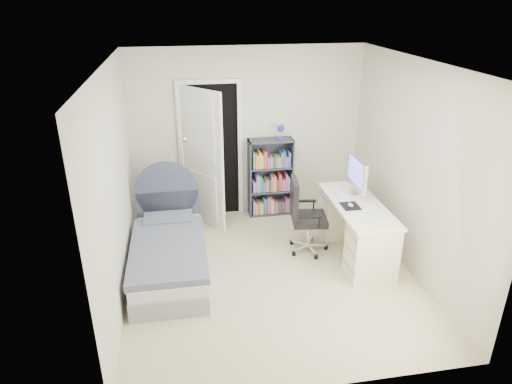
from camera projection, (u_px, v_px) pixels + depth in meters
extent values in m
cube|color=tan|center=(271.00, 275.00, 5.60)|extent=(3.40, 3.60, 0.05)
cube|color=white|center=(274.00, 61.00, 4.57)|extent=(3.40, 3.60, 0.05)
cube|color=beige|center=(247.00, 133.00, 6.73)|extent=(3.40, 0.05, 2.50)
cube|color=beige|center=(321.00, 268.00, 3.44)|extent=(3.40, 0.05, 2.50)
cube|color=beige|center=(112.00, 189.00, 4.81)|extent=(0.05, 3.60, 2.50)
cube|color=beige|center=(416.00, 169.00, 5.35)|extent=(0.05, 3.60, 2.50)
cube|color=black|center=(211.00, 152.00, 6.72)|extent=(0.80, 0.01, 2.00)
cube|color=white|center=(181.00, 154.00, 6.63)|extent=(0.06, 0.06, 2.00)
cube|color=white|center=(240.00, 151.00, 6.76)|extent=(0.06, 0.06, 2.00)
cube|color=white|center=(208.00, 81.00, 6.28)|extent=(0.92, 0.06, 0.06)
cube|color=white|center=(202.00, 160.00, 6.39)|extent=(0.54, 0.64, 2.00)
cube|color=gray|center=(170.00, 265.00, 5.54)|extent=(0.85, 1.77, 0.23)
cube|color=silver|center=(169.00, 253.00, 5.47)|extent=(0.83, 1.73, 0.14)
cube|color=slate|center=(168.00, 249.00, 5.34)|extent=(0.88, 1.50, 0.09)
cube|color=slate|center=(168.00, 220.00, 5.99)|extent=(0.63, 0.36, 0.11)
cube|color=#3B425C|center=(169.00, 215.00, 6.27)|extent=(0.84, 0.06, 0.71)
cylinder|color=#3B425C|center=(167.00, 191.00, 6.13)|extent=(0.84, 0.06, 0.84)
cylinder|color=tan|center=(159.00, 221.00, 6.31)|extent=(0.04, 0.04, 0.51)
cylinder|color=tan|center=(160.00, 210.00, 6.62)|extent=(0.04, 0.04, 0.51)
cylinder|color=tan|center=(185.00, 219.00, 6.37)|extent=(0.04, 0.04, 0.51)
cylinder|color=tan|center=(184.00, 208.00, 6.68)|extent=(0.04, 0.04, 0.51)
cube|color=tan|center=(171.00, 199.00, 6.40)|extent=(0.41, 0.41, 0.03)
cube|color=tan|center=(172.00, 219.00, 6.53)|extent=(0.37, 0.37, 0.02)
cube|color=#B24C33|center=(167.00, 198.00, 6.38)|extent=(0.16, 0.22, 0.03)
cube|color=#3F598C|center=(167.00, 196.00, 6.37)|extent=(0.15, 0.21, 0.03)
cube|color=#D8CC7F|center=(167.00, 194.00, 6.35)|extent=(0.14, 0.20, 0.03)
cylinder|color=silver|center=(186.00, 224.00, 6.74)|extent=(0.20, 0.20, 0.02)
cylinder|color=silver|center=(183.00, 182.00, 6.47)|extent=(0.02, 0.02, 1.35)
sphere|color=silver|center=(185.00, 139.00, 6.18)|extent=(0.08, 0.08, 0.08)
cube|color=#353A49|center=(249.00, 179.00, 6.84)|extent=(0.02, 0.28, 1.18)
cube|color=#353A49|center=(291.00, 176.00, 6.94)|extent=(0.02, 0.28, 1.18)
cube|color=#353A49|center=(271.00, 140.00, 6.66)|extent=(0.66, 0.28, 0.02)
cube|color=#353A49|center=(270.00, 212.00, 7.13)|extent=(0.66, 0.28, 0.02)
cube|color=#353A49|center=(269.00, 174.00, 7.02)|extent=(0.66, 0.01, 1.18)
cube|color=#353A49|center=(270.00, 190.00, 6.98)|extent=(0.62, 0.26, 0.02)
cube|color=#353A49|center=(270.00, 167.00, 6.83)|extent=(0.62, 0.26, 0.02)
cylinder|color=#2629A8|center=(280.00, 138.00, 6.67)|extent=(0.11, 0.11, 0.02)
cylinder|color=silver|center=(280.00, 133.00, 6.64)|extent=(0.02, 0.02, 0.15)
sphere|color=#2629A8|center=(281.00, 128.00, 6.58)|extent=(0.10, 0.10, 0.10)
cube|color=#7F72B2|center=(253.00, 207.00, 7.02)|extent=(0.03, 0.20, 0.20)
cube|color=#D8BF4C|center=(255.00, 207.00, 7.03)|extent=(0.03, 0.20, 0.17)
cube|color=#994C7F|center=(258.00, 207.00, 7.03)|extent=(0.02, 0.20, 0.18)
cube|color=#D8BF4C|center=(260.00, 207.00, 7.04)|extent=(0.06, 0.20, 0.17)
cube|color=#335999|center=(264.00, 205.00, 7.04)|extent=(0.05, 0.20, 0.24)
cube|color=#994C7F|center=(268.00, 204.00, 7.04)|extent=(0.05, 0.20, 0.26)
cube|color=#D8BF4C|center=(271.00, 205.00, 7.06)|extent=(0.04, 0.20, 0.22)
cube|color=#994C7F|center=(275.00, 206.00, 7.08)|extent=(0.06, 0.20, 0.17)
cube|color=#3F3F3F|center=(279.00, 206.00, 7.09)|extent=(0.05, 0.20, 0.17)
cube|color=#3F3F3F|center=(282.00, 205.00, 7.10)|extent=(0.06, 0.20, 0.17)
cube|color=#994C7F|center=(286.00, 204.00, 7.10)|extent=(0.04, 0.20, 0.21)
cube|color=#994C7F|center=(289.00, 204.00, 7.11)|extent=(0.04, 0.20, 0.21)
cube|color=#7F72B2|center=(254.00, 186.00, 6.88)|extent=(0.05, 0.20, 0.16)
cube|color=#7F72B2|center=(257.00, 182.00, 6.87)|extent=(0.05, 0.20, 0.26)
cube|color=#337F4C|center=(260.00, 183.00, 6.88)|extent=(0.03, 0.20, 0.24)
cube|color=#335999|center=(263.00, 185.00, 6.90)|extent=(0.05, 0.20, 0.16)
cube|color=orange|center=(266.00, 184.00, 6.91)|extent=(0.03, 0.20, 0.18)
cube|color=#3F3F3F|center=(269.00, 184.00, 6.91)|extent=(0.03, 0.20, 0.18)
cube|color=#7F72B2|center=(271.00, 182.00, 6.91)|extent=(0.03, 0.20, 0.23)
cube|color=orange|center=(274.00, 182.00, 6.91)|extent=(0.04, 0.20, 0.23)
cube|color=#3F3F3F|center=(276.00, 184.00, 6.93)|extent=(0.03, 0.20, 0.18)
cube|color=#B23333|center=(279.00, 181.00, 6.92)|extent=(0.04, 0.20, 0.26)
cube|color=#994C7F|center=(283.00, 183.00, 6.95)|extent=(0.05, 0.20, 0.17)
cube|color=#994C7F|center=(286.00, 181.00, 6.94)|extent=(0.03, 0.20, 0.25)
cube|color=#7F72B2|center=(288.00, 182.00, 6.95)|extent=(0.03, 0.20, 0.20)
cube|color=#337F4C|center=(253.00, 160.00, 6.71)|extent=(0.03, 0.20, 0.24)
cube|color=orange|center=(256.00, 160.00, 6.73)|extent=(0.04, 0.20, 0.21)
cube|color=#D8BF4C|center=(259.00, 159.00, 6.72)|extent=(0.03, 0.20, 0.25)
cube|color=#D8BF4C|center=(261.00, 160.00, 6.74)|extent=(0.03, 0.20, 0.20)
cube|color=#B23333|center=(265.00, 158.00, 6.73)|extent=(0.05, 0.20, 0.26)
cube|color=#994C7F|center=(268.00, 161.00, 6.76)|extent=(0.03, 0.20, 0.16)
cube|color=#7F72B2|center=(270.00, 161.00, 6.77)|extent=(0.03, 0.20, 0.16)
cube|color=#3F3F3F|center=(273.00, 161.00, 6.77)|extent=(0.03, 0.20, 0.17)
cube|color=#337F4C|center=(275.00, 161.00, 6.78)|extent=(0.04, 0.20, 0.17)
cube|color=orange|center=(278.00, 161.00, 6.79)|extent=(0.04, 0.20, 0.16)
cube|color=#335999|center=(281.00, 158.00, 6.78)|extent=(0.03, 0.20, 0.23)
cube|color=#335999|center=(283.00, 157.00, 6.78)|extent=(0.02, 0.20, 0.25)
cube|color=#994C7F|center=(286.00, 160.00, 6.80)|extent=(0.04, 0.20, 0.16)
cube|color=#335999|center=(288.00, 158.00, 6.80)|extent=(0.03, 0.20, 0.22)
cube|color=#F4EDCC|center=(358.00, 205.00, 5.72)|extent=(0.60, 1.49, 0.03)
cube|color=#F4EDCC|center=(372.00, 251.00, 5.39)|extent=(0.55, 0.40, 0.69)
cube|color=#F4EDCC|center=(341.00, 212.00, 6.34)|extent=(0.55, 0.40, 0.69)
cube|color=silver|center=(357.00, 193.00, 6.00)|extent=(0.16, 0.16, 0.01)
cube|color=silver|center=(360.00, 185.00, 5.96)|extent=(0.03, 0.06, 0.22)
cube|color=silver|center=(357.00, 173.00, 5.88)|extent=(0.04, 0.56, 0.40)
cube|color=#5C5ADB|center=(356.00, 172.00, 5.87)|extent=(0.00, 0.50, 0.32)
cube|color=white|center=(341.00, 194.00, 5.96)|extent=(0.13, 0.40, 0.02)
cube|color=black|center=(350.00, 206.00, 5.65)|extent=(0.22, 0.26, 0.00)
ellipsoid|color=white|center=(350.00, 205.00, 5.65)|extent=(0.06, 0.10, 0.03)
cube|color=silver|center=(317.00, 246.00, 6.09)|extent=(0.26, 0.07, 0.02)
cylinder|color=black|center=(326.00, 247.00, 6.10)|extent=(0.06, 0.06, 0.05)
cube|color=silver|center=(309.00, 241.00, 6.19)|extent=(0.14, 0.25, 0.02)
cylinder|color=black|center=(311.00, 239.00, 6.31)|extent=(0.06, 0.06, 0.05)
cube|color=silver|center=(300.00, 243.00, 6.15)|extent=(0.21, 0.20, 0.02)
cylinder|color=black|center=(292.00, 242.00, 6.22)|extent=(0.06, 0.06, 0.05)
cube|color=silver|center=(301.00, 249.00, 6.01)|extent=(0.24, 0.15, 0.02)
cylinder|color=black|center=(294.00, 253.00, 5.96)|extent=(0.06, 0.06, 0.05)
cube|color=silver|center=(312.00, 250.00, 5.98)|extent=(0.08, 0.26, 0.02)
cylinder|color=black|center=(316.00, 257.00, 5.88)|extent=(0.06, 0.06, 0.05)
cylinder|color=silver|center=(308.00, 233.00, 6.01)|extent=(0.05, 0.05, 0.38)
cube|color=black|center=(309.00, 219.00, 5.92)|extent=(0.49, 0.49, 0.08)
cube|color=black|center=(294.00, 199.00, 5.80)|extent=(0.12, 0.41, 0.50)
cube|color=black|center=(311.00, 217.00, 5.65)|extent=(0.28, 0.07, 0.03)
cube|color=black|center=(306.00, 201.00, 6.08)|extent=(0.28, 0.07, 0.03)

